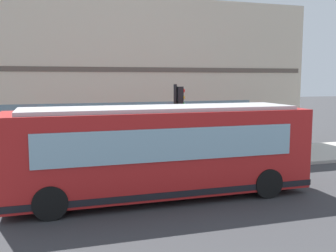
# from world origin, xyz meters

# --- Properties ---
(ground) EXTENTS (120.00, 120.00, 0.00)m
(ground) POSITION_xyz_m (0.00, 0.00, 0.00)
(ground) COLOR #38383A
(sidewalk_curb) EXTENTS (4.33, 40.00, 0.15)m
(sidewalk_curb) POSITION_xyz_m (4.77, 0.00, 0.07)
(sidewalk_curb) COLOR #B2ADA3
(sidewalk_curb) RESTS_ON ground
(building_corner) EXTENTS (6.34, 22.11, 8.05)m
(building_corner) POSITION_xyz_m (10.07, 0.00, 4.02)
(building_corner) COLOR beige
(building_corner) RESTS_ON ground
(city_bus_nearside) EXTENTS (2.67, 10.06, 3.07)m
(city_bus_nearside) POSITION_xyz_m (0.03, -0.52, 1.55)
(city_bus_nearside) COLOR red
(city_bus_nearside) RESTS_ON ground
(traffic_light_near_corner) EXTENTS (0.32, 0.49, 3.61)m
(traffic_light_near_corner) POSITION_xyz_m (3.00, -2.18, 2.67)
(traffic_light_near_corner) COLOR black
(traffic_light_near_corner) RESTS_ON sidewalk_curb
(fire_hydrant) EXTENTS (0.35, 0.35, 0.74)m
(fire_hydrant) POSITION_xyz_m (5.07, 0.71, 0.51)
(fire_hydrant) COLOR red
(fire_hydrant) RESTS_ON sidewalk_curb
(pedestrian_walking_along_curb) EXTENTS (0.32, 0.32, 1.71)m
(pedestrian_walking_along_curb) POSITION_xyz_m (4.96, -0.57, 1.13)
(pedestrian_walking_along_curb) COLOR #99994C
(pedestrian_walking_along_curb) RESTS_ON sidewalk_curb
(pedestrian_by_light_pole) EXTENTS (0.32, 0.32, 1.55)m
(pedestrian_by_light_pole) POSITION_xyz_m (6.24, -4.82, 1.03)
(pedestrian_by_light_pole) COLOR #99994C
(pedestrian_by_light_pole) RESTS_ON sidewalk_curb
(pedestrian_near_hydrant) EXTENTS (0.32, 0.32, 1.57)m
(pedestrian_near_hydrant) POSITION_xyz_m (4.70, -5.79, 1.05)
(pedestrian_near_hydrant) COLOR gold
(pedestrian_near_hydrant) RESTS_ON sidewalk_curb
(pedestrian_near_building_entrance) EXTENTS (0.32, 0.32, 1.75)m
(pedestrian_near_building_entrance) POSITION_xyz_m (4.35, 1.31, 1.16)
(pedestrian_near_building_entrance) COLOR gold
(pedestrian_near_building_entrance) RESTS_ON sidewalk_curb
(newspaper_vending_box) EXTENTS (0.44, 0.43, 0.90)m
(newspaper_vending_box) POSITION_xyz_m (3.39, 2.95, 0.60)
(newspaper_vending_box) COLOR #BF3F19
(newspaper_vending_box) RESTS_ON sidewalk_curb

